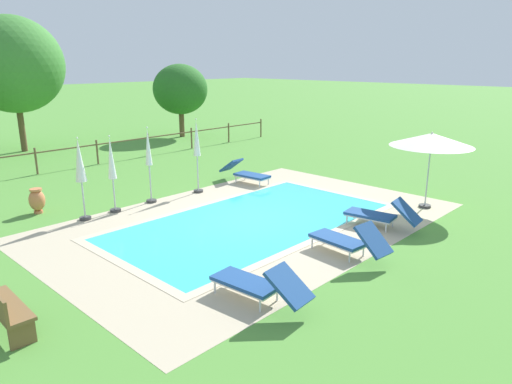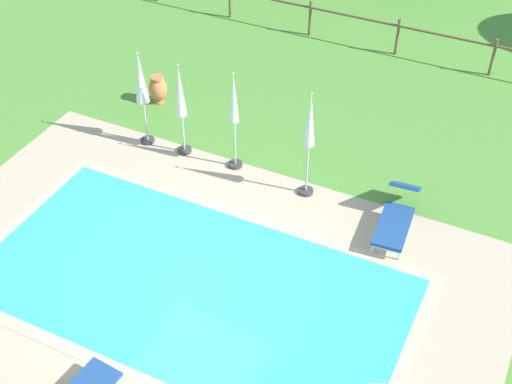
# 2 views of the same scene
# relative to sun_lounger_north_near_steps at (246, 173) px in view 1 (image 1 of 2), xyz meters

# --- Properties ---
(ground_plane) EXTENTS (160.00, 160.00, 0.00)m
(ground_plane) POSITION_rel_sun_lounger_north_near_steps_xyz_m (-2.91, -3.13, -0.37)
(ground_plane) COLOR #518E38
(pool_deck_paving) EXTENTS (11.23, 7.42, 0.01)m
(pool_deck_paving) POSITION_rel_sun_lounger_north_near_steps_xyz_m (-2.91, -3.13, -0.37)
(pool_deck_paving) COLOR #BCAD8E
(pool_deck_paving) RESTS_ON ground
(swimming_pool_water) EXTENTS (7.87, 4.06, 0.01)m
(swimming_pool_water) POSITION_rel_sun_lounger_north_near_steps_xyz_m (-2.91, -3.13, -0.36)
(swimming_pool_water) COLOR #38C6D1
(swimming_pool_water) RESTS_ON ground
(pool_coping_rim) EXTENTS (8.35, 4.54, 0.01)m
(pool_coping_rim) POSITION_rel_sun_lounger_north_near_steps_xyz_m (-2.91, -3.13, -0.36)
(pool_coping_rim) COLOR beige
(pool_coping_rim) RESTS_ON ground
(sun_lounger_north_near_steps) EXTENTS (0.77, 2.05, 0.83)m
(sun_lounger_north_near_steps) POSITION_rel_sun_lounger_north_near_steps_xyz_m (0.00, 0.00, 0.00)
(sun_lounger_north_near_steps) COLOR navy
(sun_lounger_north_near_steps) RESTS_ON ground
(sun_lounger_north_mid) EXTENTS (0.76, 2.05, 0.83)m
(sun_lounger_north_mid) POSITION_rel_sun_lounger_north_near_steps_xyz_m (-6.12, -6.36, 0.00)
(sun_lounger_north_mid) COLOR navy
(sun_lounger_north_mid) RESTS_ON ground
(sun_lounger_north_far) EXTENTS (0.87, 2.04, 0.87)m
(sun_lounger_north_far) POSITION_rel_sun_lounger_north_near_steps_xyz_m (-0.96, -5.99, 0.01)
(sun_lounger_north_far) COLOR navy
(sun_lounger_north_far) RESTS_ON ground
(sun_lounger_north_end) EXTENTS (0.77, 2.00, 0.89)m
(sun_lounger_north_end) POSITION_rel_sun_lounger_north_near_steps_xyz_m (-3.16, -6.38, 0.01)
(sun_lounger_north_end) COLOR navy
(sun_lounger_north_end) RESTS_ON ground
(patio_umbrella_open_foreground) EXTENTS (2.40, 2.40, 2.31)m
(patio_umbrella_open_foreground) POSITION_rel_sun_lounger_north_near_steps_xyz_m (1.62, -6.08, 1.70)
(patio_umbrella_open_foreground) COLOR #383838
(patio_umbrella_open_foreground) RESTS_ON ground
(patio_umbrella_closed_row_west) EXTENTS (0.32, 0.32, 2.28)m
(patio_umbrella_closed_row_west) POSITION_rel_sun_lounger_north_near_steps_xyz_m (-5.11, 0.38, 1.07)
(patio_umbrella_closed_row_west) COLOR #383838
(patio_umbrella_closed_row_west) RESTS_ON ground
(patio_umbrella_closed_row_mid_west) EXTENTS (0.32, 0.32, 2.50)m
(patio_umbrella_closed_row_mid_west) POSITION_rel_sun_lounger_north_near_steps_xyz_m (-2.05, 0.25, 1.26)
(patio_umbrella_closed_row_mid_west) COLOR #383838
(patio_umbrella_closed_row_mid_west) RESTS_ON ground
(patio_umbrella_closed_row_centre) EXTENTS (0.32, 0.32, 2.39)m
(patio_umbrella_closed_row_centre) POSITION_rel_sun_lounger_north_near_steps_xyz_m (-3.82, 0.42, 1.12)
(patio_umbrella_closed_row_centre) COLOR #383838
(patio_umbrella_closed_row_centre) RESTS_ON ground
(patio_umbrella_closed_row_mid_east) EXTENTS (0.32, 0.32, 2.34)m
(patio_umbrella_closed_row_mid_east) POSITION_rel_sun_lounger_north_near_steps_xyz_m (-6.07, 0.34, 1.20)
(patio_umbrella_closed_row_mid_east) COLOR #383838
(patio_umbrella_closed_row_mid_east) RESTS_ON ground
(wooden_bench_lawn_side) EXTENTS (0.50, 1.52, 0.87)m
(wooden_bench_lawn_side) POSITION_rel_sun_lounger_north_near_steps_xyz_m (-9.69, -4.01, 0.10)
(wooden_bench_lawn_side) COLOR brown
(wooden_bench_lawn_side) RESTS_ON ground
(terracotta_urn_near_fence) EXTENTS (0.45, 0.45, 0.74)m
(terracotta_urn_near_fence) POSITION_rel_sun_lounger_north_near_steps_xyz_m (-6.74, 1.90, 0.03)
(terracotta_urn_near_fence) COLOR #C67547
(terracotta_urn_near_fence) RESTS_ON ground
(perimeter_fence) EXTENTS (20.76, 0.08, 1.05)m
(perimeter_fence) POSITION_rel_sun_lounger_north_near_steps_xyz_m (-2.14, 6.87, 0.31)
(perimeter_fence) COLOR brown
(perimeter_fence) RESTS_ON ground
(tree_far_west) EXTENTS (4.60, 4.60, 6.38)m
(tree_far_west) POSITION_rel_sun_lounger_north_near_steps_xyz_m (-3.15, 12.27, 3.75)
(tree_far_west) COLOR brown
(tree_far_west) RESTS_ON ground
(tree_centre) EXTENTS (3.12, 3.12, 4.15)m
(tree_centre) POSITION_rel_sun_lounger_north_near_steps_xyz_m (5.09, 10.32, 2.35)
(tree_centre) COLOR brown
(tree_centre) RESTS_ON ground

